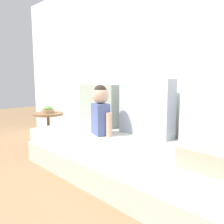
% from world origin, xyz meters
% --- Properties ---
extents(ground_plane, '(12.00, 12.00, 0.00)m').
position_xyz_m(ground_plane, '(0.00, 0.00, 0.00)').
color(ground_plane, '#93704C').
extents(back_wall, '(5.47, 0.10, 2.21)m').
position_xyz_m(back_wall, '(0.00, 0.54, 1.11)').
color(back_wall, white).
rests_on(back_wall, ground).
extents(couch, '(2.27, 0.82, 0.38)m').
position_xyz_m(couch, '(0.00, 0.00, 0.19)').
color(couch, beige).
rests_on(couch, ground).
extents(throw_pillow_left, '(0.58, 0.16, 0.50)m').
position_xyz_m(throw_pillow_left, '(-0.70, 0.31, 0.63)').
color(throw_pillow_left, '#99A393').
rests_on(throw_pillow_left, couch).
extents(throw_pillow_center, '(0.59, 0.16, 0.57)m').
position_xyz_m(throw_pillow_center, '(0.00, 0.31, 0.66)').
color(throw_pillow_center, '#B2BCC6').
rests_on(throw_pillow_center, couch).
extents(throw_pillow_right, '(0.58, 0.16, 0.56)m').
position_xyz_m(throw_pillow_right, '(0.70, 0.31, 0.66)').
color(throw_pillow_right, '#B2BCC6').
rests_on(throw_pillow_right, couch).
extents(toddler, '(0.31, 0.19, 0.51)m').
position_xyz_m(toddler, '(-0.34, -0.00, 0.64)').
color(toddler, '#4C5B93').
rests_on(toddler, couch).
extents(banana, '(0.17, 0.13, 0.04)m').
position_xyz_m(banana, '(-0.52, 0.04, 0.40)').
color(banana, yellow).
rests_on(banana, couch).
extents(folded_blanket, '(0.40, 0.28, 0.14)m').
position_xyz_m(folded_blanket, '(0.86, -0.10, 0.45)').
color(folded_blanket, tan).
rests_on(folded_blanket, couch).
extents(side_table, '(0.41, 0.41, 0.47)m').
position_xyz_m(side_table, '(-1.47, 0.04, 0.37)').
color(side_table, brown).
rests_on(side_table, ground).
extents(fruit_bowl, '(0.18, 0.18, 0.10)m').
position_xyz_m(fruit_bowl, '(-1.47, 0.04, 0.52)').
color(fruit_bowl, tan).
rests_on(fruit_bowl, side_table).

